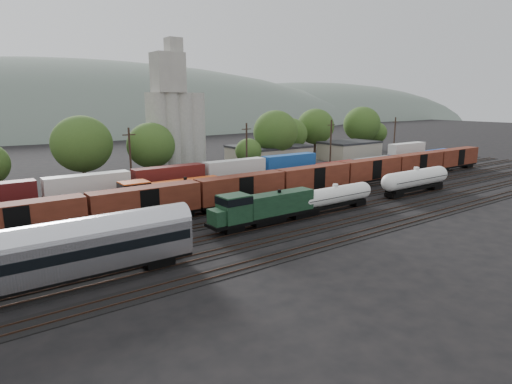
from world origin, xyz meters
TOP-DOWN VIEW (x-y plane):
  - ground at (0.00, 0.00)m, footprint 600.00×600.00m
  - tracks at (0.00, 0.00)m, footprint 180.00×33.20m
  - green_locomotive at (-4.49, -5.00)m, footprint 17.44×3.08m
  - tank_car_a at (9.36, -5.00)m, footprint 15.00×2.69m
  - tank_car_b at (29.83, -5.00)m, footprint 17.54×3.14m
  - passenger_coach at (-31.32, -10.00)m, footprint 26.50×3.27m
  - orange_locomotive at (-11.17, 10.00)m, footprint 19.33×3.22m
  - boxcar_string at (-0.89, 5.00)m, footprint 138.20×2.90m
  - container_wall at (-2.99, 15.00)m, footprint 160.00×2.60m
  - grain_silo at (3.28, 36.00)m, footprint 13.40×5.00m
  - industrial_sheds at (6.63, 35.25)m, footprint 119.38×17.26m
  - tree_band at (6.48, 38.44)m, footprint 166.90×21.93m
  - utility_poles at (0.00, 22.00)m, footprint 122.20×0.36m
  - distant_hills at (23.92, 260.00)m, footprint 860.00×286.00m

SIDE VIEW (x-z plane):
  - distant_hills at x=23.92m, z-range -85.56..44.44m
  - ground at x=0.00m, z-range 0.00..0.00m
  - tracks at x=0.00m, z-range -0.05..0.15m
  - tank_car_a at x=9.36m, z-range 0.40..4.33m
  - industrial_sheds at x=6.63m, z-range 0.01..5.11m
  - green_locomotive at x=-4.49m, z-range 0.32..4.94m
  - container_wall at x=-2.99m, z-range -0.22..5.58m
  - tank_car_b at x=29.83m, z-range 0.43..5.02m
  - orange_locomotive at x=-11.17m, z-range 0.32..5.16m
  - boxcar_string at x=-0.89m, z-range 1.02..5.22m
  - passenger_coach at x=-31.32m, z-range 0.65..6.67m
  - utility_poles at x=0.00m, z-range 0.21..12.21m
  - tree_band at x=6.48m, z-range 0.71..15.16m
  - grain_silo at x=3.28m, z-range -3.24..25.76m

